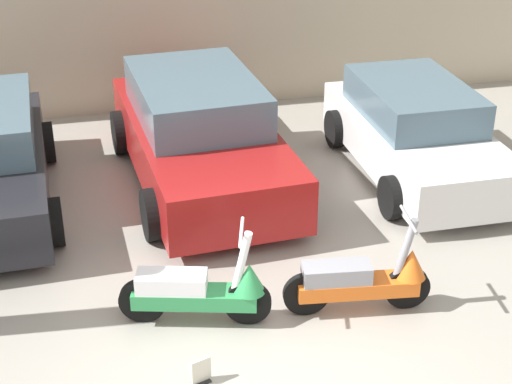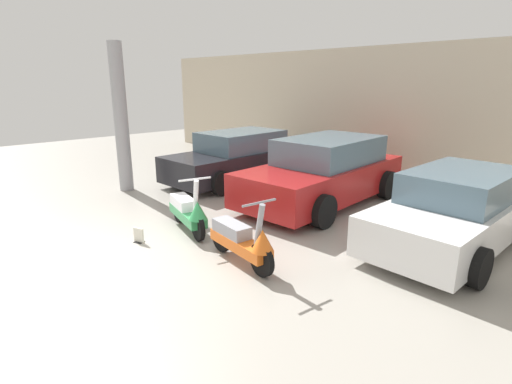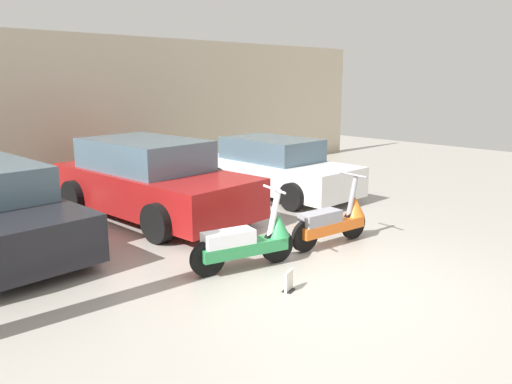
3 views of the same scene
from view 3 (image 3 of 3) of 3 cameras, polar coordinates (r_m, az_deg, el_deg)
The scene contains 7 objects.
ground_plane at distance 6.59m, azimuth 9.05°, elevation -10.36°, with size 28.00×28.00×0.00m, color #9E998E.
wall_back at distance 12.02m, azimuth -19.99°, elevation 8.30°, with size 19.60×0.12×3.57m, color beige.
scooter_front_left at distance 6.91m, azimuth -0.91°, elevation -5.65°, with size 1.54×0.71×1.10m.
scooter_front_right at distance 8.00m, azimuth 8.85°, elevation -3.23°, with size 1.56×0.56×1.09m.
car_rear_center at distance 9.67m, azimuth -11.87°, elevation 1.35°, with size 2.31×4.40×1.46m.
car_rear_right at distance 11.26m, azimuth 2.36°, elevation 2.75°, with size 1.81×3.73×1.27m.
placard_near_left_scooter at distance 6.29m, azimuth 3.76°, elevation -10.26°, with size 0.20×0.17×0.26m.
Camera 3 is at (-4.88, -3.61, 2.58)m, focal length 35.00 mm.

